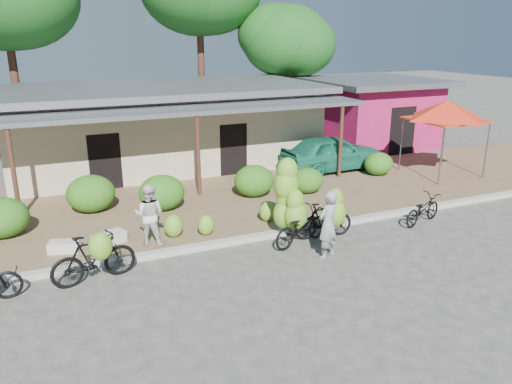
# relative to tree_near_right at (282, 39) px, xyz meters

# --- Properties ---
(ground) EXTENTS (100.00, 100.00, 0.00)m
(ground) POSITION_rel_tree_near_right_xyz_m (-7.31, -14.61, -5.09)
(ground) COLOR #43403E
(ground) RESTS_ON ground
(sidewalk) EXTENTS (60.00, 6.00, 0.12)m
(sidewalk) POSITION_rel_tree_near_right_xyz_m (-7.31, -9.61, -5.03)
(sidewalk) COLOR brown
(sidewalk) RESTS_ON ground
(curb) EXTENTS (60.00, 0.25, 0.15)m
(curb) POSITION_rel_tree_near_right_xyz_m (-7.31, -12.61, -5.02)
(curb) COLOR #A8A399
(curb) RESTS_ON ground
(shop_main) EXTENTS (13.00, 8.50, 3.35)m
(shop_main) POSITION_rel_tree_near_right_xyz_m (-7.31, -3.68, -3.37)
(shop_main) COLOR #C9B197
(shop_main) RESTS_ON ground
(shop_pink) EXTENTS (6.00, 6.00, 3.25)m
(shop_pink) POSITION_rel_tree_near_right_xyz_m (3.19, -3.62, -3.42)
(shop_pink) COLOR #BD1D55
(shop_pink) RESTS_ON ground
(tree_near_right) EXTENTS (4.76, 4.60, 6.86)m
(tree_near_right) POSITION_rel_tree_near_right_xyz_m (0.00, 0.00, 0.00)
(tree_near_right) COLOR #4E2C1F
(tree_near_right) RESTS_ON ground
(hedge_0) EXTENTS (1.40, 1.26, 1.09)m
(hedge_0) POSITION_rel_tree_near_right_xyz_m (-13.29, -9.92, -4.43)
(hedge_0) COLOR #1C5C15
(hedge_0) RESTS_ON sidewalk
(hedge_1) EXTENTS (1.47, 1.32, 1.15)m
(hedge_1) POSITION_rel_tree_near_right_xyz_m (-10.86, -8.78, -4.40)
(hedge_1) COLOR #1C5C15
(hedge_1) RESTS_ON sidewalk
(hedge_2) EXTENTS (1.42, 1.27, 1.10)m
(hedge_2) POSITION_rel_tree_near_right_xyz_m (-8.83, -9.49, -4.42)
(hedge_2) COLOR #1C5C15
(hedge_2) RESTS_ON sidewalk
(hedge_3) EXTENTS (1.37, 1.23, 1.07)m
(hedge_3) POSITION_rel_tree_near_right_xyz_m (-5.66, -9.39, -4.44)
(hedge_3) COLOR #1C5C15
(hedge_3) RESTS_ON sidewalk
(hedge_4) EXTENTS (1.12, 1.01, 0.87)m
(hedge_4) POSITION_rel_tree_near_right_xyz_m (-3.84, -9.79, -4.54)
(hedge_4) COLOR #1C5C15
(hedge_4) RESTS_ON sidewalk
(hedge_5) EXTENTS (1.14, 1.02, 0.89)m
(hedge_5) POSITION_rel_tree_near_right_xyz_m (-0.20, -8.92, -4.53)
(hedge_5) COLOR #1C5C15
(hedge_5) RESTS_ON sidewalk
(red_canopy) EXTENTS (3.50, 3.50, 2.86)m
(red_canopy) POSITION_rel_tree_near_right_xyz_m (2.12, -9.77, -2.48)
(red_canopy) COLOR #59595E
(red_canopy) RESTS_ON sidewalk
(bike_left) EXTENTS (2.00, 1.29, 1.41)m
(bike_left) POSITION_rel_tree_near_right_xyz_m (-11.29, -13.39, -4.46)
(bike_left) COLOR black
(bike_left) RESTS_ON ground
(bike_center) EXTENTS (1.99, 1.43, 2.28)m
(bike_center) POSITION_rel_tree_near_right_xyz_m (-6.10, -13.09, -4.21)
(bike_center) COLOR black
(bike_center) RESTS_ON ground
(bike_right) EXTENTS (1.74, 1.23, 1.61)m
(bike_right) POSITION_rel_tree_near_right_xyz_m (-5.26, -13.39, -4.42)
(bike_right) COLOR black
(bike_right) RESTS_ON ground
(bike_far_right) EXTENTS (1.76, 1.06, 0.87)m
(bike_far_right) POSITION_rel_tree_near_right_xyz_m (-2.00, -13.45, -4.66)
(bike_far_right) COLOR black
(bike_far_right) RESTS_ON ground
(loose_banana_a) EXTENTS (0.51, 0.43, 0.64)m
(loose_banana_a) POSITION_rel_tree_near_right_xyz_m (-9.08, -11.79, -4.66)
(loose_banana_a) COLOR #76AB2A
(loose_banana_a) RESTS_ON sidewalk
(loose_banana_b) EXTENTS (0.46, 0.39, 0.57)m
(loose_banana_b) POSITION_rel_tree_near_right_xyz_m (-8.23, -12.01, -4.69)
(loose_banana_b) COLOR #76AB2A
(loose_banana_b) RESTS_ON sidewalk
(loose_banana_c) EXTENTS (0.48, 0.41, 0.60)m
(loose_banana_c) POSITION_rel_tree_near_right_xyz_m (-6.25, -11.73, -4.67)
(loose_banana_c) COLOR #76AB2A
(loose_banana_c) RESTS_ON sidewalk
(sack_near) EXTENTS (0.94, 0.71, 0.30)m
(sack_near) POSITION_rel_tree_near_right_xyz_m (-10.75, -11.56, -4.82)
(sack_near) COLOR beige
(sack_near) RESTS_ON sidewalk
(sack_far) EXTENTS (0.83, 0.60, 0.28)m
(sack_far) POSITION_rel_tree_near_right_xyz_m (-11.86, -11.62, -4.83)
(sack_far) COLOR beige
(sack_far) RESTS_ON sidewalk
(vendor) EXTENTS (0.75, 0.62, 1.76)m
(vendor) POSITION_rel_tree_near_right_xyz_m (-5.81, -14.33, -4.21)
(vendor) COLOR gray
(vendor) RESTS_ON ground
(bystander) EXTENTS (1.00, 0.93, 1.63)m
(bystander) POSITION_rel_tree_near_right_xyz_m (-9.74, -12.01, -4.16)
(bystander) COLOR silver
(bystander) RESTS_ON sidewalk
(teal_van) EXTENTS (4.26, 1.82, 1.43)m
(teal_van) POSITION_rel_tree_near_right_xyz_m (-1.49, -7.61, -4.26)
(teal_van) COLOR #186D51
(teal_van) RESTS_ON sidewalk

